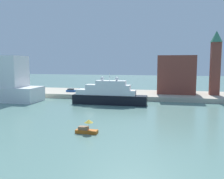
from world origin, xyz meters
The scene contains 10 objects.
ground centered at (0.00, 0.00, 0.00)m, with size 400.00×400.00×0.00m, color slate.
quay_dock centered at (0.00, 27.32, 0.83)m, with size 110.00×22.64×1.66m, color #B7AD99.
large_yacht centered at (4.57, 6.87, 3.22)m, with size 24.99×4.39×10.72m.
small_motorboat centered at (8.15, -26.72, 0.96)m, with size 4.42×1.73×2.77m.
work_barge centered at (-26.82, 10.38, 0.33)m, with size 5.12×1.42×0.67m, color #595966.
harbor_building centered at (27.14, 29.90, 9.22)m, with size 14.53×12.34×15.13m, color brown.
bell_tower centered at (41.31, 26.82, 14.84)m, with size 4.38×4.38×24.19m.
parked_car centered at (-15.99, 24.25, 2.25)m, with size 4.10×1.84×1.37m.
person_figure centered at (-12.31, 24.00, 2.51)m, with size 0.36×0.36×1.83m.
mooring_bollard centered at (6.45, 16.94, 2.08)m, with size 0.49×0.49×0.85m, color black.
Camera 1 is at (23.35, -71.14, 13.93)m, focal length 38.70 mm.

